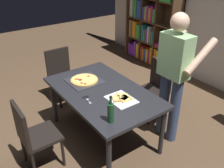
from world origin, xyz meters
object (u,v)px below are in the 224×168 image
at_px(chair_far_side, 155,86).
at_px(chair_near_camera, 32,133).
at_px(bookshelf, 150,25).
at_px(pepperoni_pizza_on_tray, 84,80).
at_px(kitchen_scissors, 87,98).
at_px(chair_left_end, 61,72).
at_px(person_serving_pizza, 174,72).
at_px(dining_table, 103,95).
at_px(wine_bottle, 111,112).

bearing_deg(chair_far_side, chair_near_camera, -90.00).
distance_m(chair_near_camera, bookshelf, 3.74).
relative_size(bookshelf, pepperoni_pizza_on_tray, 4.44).
distance_m(chair_near_camera, kitchen_scissors, 0.75).
bearing_deg(chair_far_side, bookshelf, 139.43).
bearing_deg(chair_near_camera, chair_left_end, 142.85).
bearing_deg(person_serving_pizza, chair_left_end, -157.16).
distance_m(dining_table, person_serving_pizza, 0.96).
bearing_deg(pepperoni_pizza_on_tray, wine_bottle, -13.69).
bearing_deg(wine_bottle, chair_near_camera, -131.46).
xyz_separation_m(chair_near_camera, bookshelf, (-1.64, 3.35, 0.37)).
xyz_separation_m(chair_near_camera, kitchen_scissors, (0.05, 0.70, 0.24)).
distance_m(chair_near_camera, person_serving_pizza, 1.86).
bearing_deg(wine_bottle, kitchen_scissors, 177.40).
relative_size(chair_near_camera, wine_bottle, 2.85).
distance_m(bookshelf, kitchen_scissors, 3.14).
xyz_separation_m(dining_table, chair_left_end, (-1.29, 0.00, -0.17)).
xyz_separation_m(chair_far_side, bookshelf, (-1.64, 1.40, 0.37)).
height_order(chair_left_end, wine_bottle, wine_bottle).
distance_m(person_serving_pizza, pepperoni_pizza_on_tray, 1.21).
distance_m(pepperoni_pizza_on_tray, wine_bottle, 1.00).
xyz_separation_m(chair_left_end, wine_bottle, (1.88, -0.30, 0.36)).
relative_size(person_serving_pizza, kitchen_scissors, 8.86).
height_order(chair_near_camera, chair_far_side, same).
bearing_deg(chair_left_end, chair_far_side, 37.15).
height_order(bookshelf, pepperoni_pizza_on_tray, bookshelf).
bearing_deg(wine_bottle, dining_table, 153.67).
relative_size(chair_near_camera, person_serving_pizza, 0.51).
bearing_deg(dining_table, person_serving_pizza, 56.24).
distance_m(chair_near_camera, wine_bottle, 0.97).
bearing_deg(kitchen_scissors, dining_table, 101.33).
bearing_deg(chair_near_camera, dining_table, 90.00).
distance_m(dining_table, bookshelf, 2.89).
height_order(person_serving_pizza, kitchen_scissors, person_serving_pizza).
height_order(chair_far_side, person_serving_pizza, person_serving_pizza).
bearing_deg(pepperoni_pizza_on_tray, bookshelf, 117.53).
xyz_separation_m(chair_near_camera, chair_far_side, (0.00, 1.95, 0.00)).
distance_m(bookshelf, pepperoni_pizza_on_tray, 2.75).
bearing_deg(chair_left_end, chair_near_camera, -37.15).
bearing_deg(chair_near_camera, wine_bottle, 48.54).
bearing_deg(chair_far_side, person_serving_pizza, -23.60).
distance_m(person_serving_pizza, wine_bottle, 1.06).
xyz_separation_m(dining_table, chair_near_camera, (-0.00, -0.97, -0.17)).
bearing_deg(chair_far_side, chair_left_end, -142.85).
height_order(bookshelf, wine_bottle, bookshelf).
xyz_separation_m(dining_table, bookshelf, (-1.64, 2.37, 0.20)).
height_order(chair_left_end, pepperoni_pizza_on_tray, chair_left_end).
distance_m(dining_table, chair_near_camera, 0.99).
xyz_separation_m(dining_table, pepperoni_pizza_on_tray, (-0.37, -0.06, 0.09)).
relative_size(dining_table, bookshelf, 0.82).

